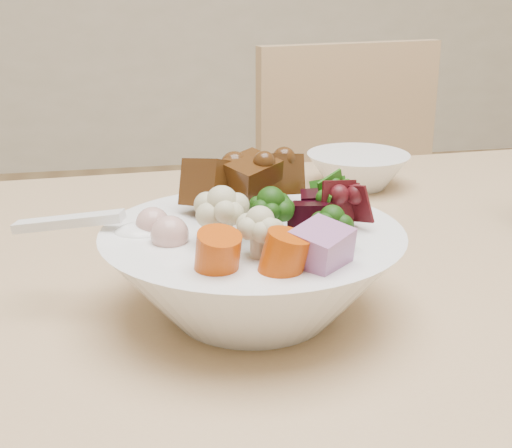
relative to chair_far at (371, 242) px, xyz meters
name	(u,v)px	position (x,y,z in m)	size (l,w,h in m)	color
chair_far	(371,242)	(0.00, 0.00, 0.00)	(0.43, 0.43, 0.80)	tan
food_bowl	(254,265)	(-0.35, -0.66, 0.25)	(0.24, 0.24, 0.13)	white
soup_spoon	(124,230)	(-0.45, -0.64, 0.28)	(0.13, 0.07, 0.03)	white
side_bowl	(358,170)	(-0.15, -0.34, 0.23)	(0.13, 0.13, 0.04)	white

